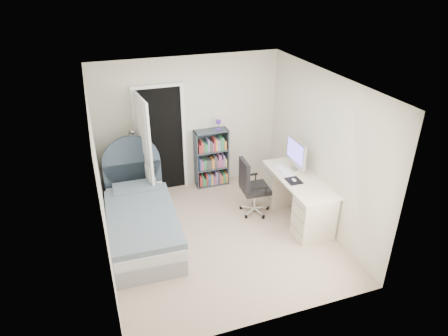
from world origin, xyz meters
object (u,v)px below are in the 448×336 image
object	(u,v)px
nightstand	(133,181)
office_chair	(251,185)
bed	(141,219)
floor_lamp	(135,172)
desk	(297,196)
bookcase	(212,160)

from	to	relation	value
nightstand	office_chair	distance (m)	2.17
bed	office_chair	world-z (taller)	bed
nightstand	floor_lamp	xyz separation A→B (m)	(0.04, -0.03, 0.19)
floor_lamp	desk	xyz separation A→B (m)	(2.48, -1.49, -0.14)
floor_lamp	office_chair	xyz separation A→B (m)	(1.80, -1.10, -0.00)
bed	desk	world-z (taller)	bed
bed	desk	size ratio (longest dim) A/B	1.39
office_chair	bed	bearing A→B (deg)	-178.70
bed	nightstand	distance (m)	1.18
desk	office_chair	bearing A→B (deg)	150.49
bookcase	nightstand	bearing A→B (deg)	-178.17
bed	nightstand	xyz separation A→B (m)	(0.04, 1.18, 0.06)
bed	nightstand	size ratio (longest dim) A/B	3.93
floor_lamp	desk	size ratio (longest dim) A/B	0.87
floor_lamp	bed	bearing A→B (deg)	-94.00
floor_lamp	desk	bearing A→B (deg)	-30.98
floor_lamp	desk	distance (m)	2.90
bed	desk	bearing A→B (deg)	-7.67
bed	floor_lamp	size ratio (longest dim) A/B	1.60
bed	desk	xyz separation A→B (m)	(2.56, -0.35, 0.12)
nightstand	desk	world-z (taller)	desk
bed	office_chair	xyz separation A→B (m)	(1.88, 0.04, 0.26)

